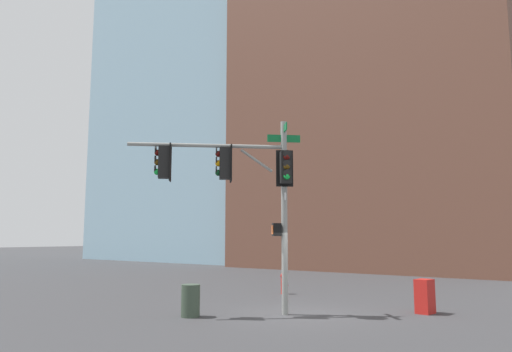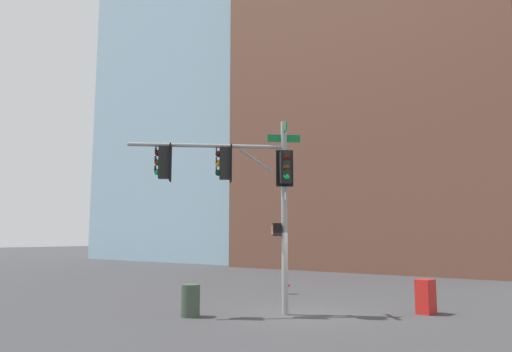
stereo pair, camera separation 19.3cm
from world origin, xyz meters
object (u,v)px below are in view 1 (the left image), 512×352
litter_bin (191,301)px  fire_hydrant (284,282)px  newspaper_box (425,296)px  signal_pole_assembly (243,179)px

litter_bin → fire_hydrant: bearing=97.6°
newspaper_box → fire_hydrant: bearing=174.3°
litter_bin → newspaper_box: newspaper_box is taller
signal_pole_assembly → litter_bin: (-1.12, -1.09, -3.71)m
signal_pole_assembly → fire_hydrant: (-1.98, 5.31, -3.71)m
litter_bin → newspaper_box: 7.26m
signal_pole_assembly → newspaper_box: size_ratio=5.77×
signal_pole_assembly → newspaper_box: signal_pole_assembly is taller
litter_bin → newspaper_box: size_ratio=0.90×
fire_hydrant → newspaper_box: newspaper_box is taller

